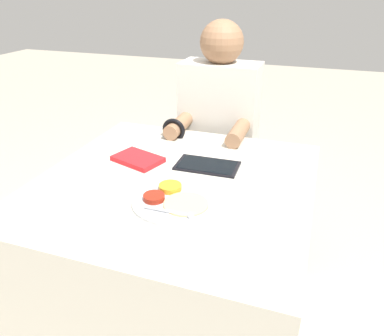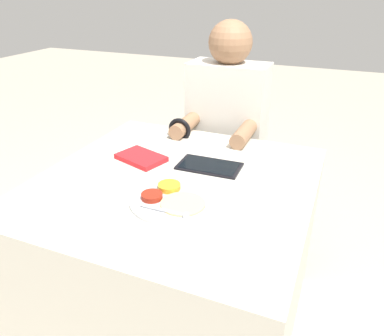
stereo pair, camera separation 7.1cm
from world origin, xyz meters
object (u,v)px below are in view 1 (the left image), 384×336
object	(u,v)px
tablet_device	(207,166)
person_diner	(218,149)
red_notebook	(138,159)
thali_tray	(173,200)

from	to	relation	value
tablet_device	person_diner	world-z (taller)	person_diner
tablet_device	person_diner	distance (m)	0.54
red_notebook	tablet_device	xyz separation A→B (m)	(0.28, 0.05, -0.00)
thali_tray	person_diner	world-z (taller)	person_diner
red_notebook	thali_tray	bearing A→B (deg)	-44.39
red_notebook	person_diner	xyz separation A→B (m)	(0.18, 0.55, -0.16)
red_notebook	person_diner	world-z (taller)	person_diner
thali_tray	person_diner	distance (m)	0.81
red_notebook	tablet_device	bearing A→B (deg)	9.34
tablet_device	red_notebook	bearing A→B (deg)	-170.66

